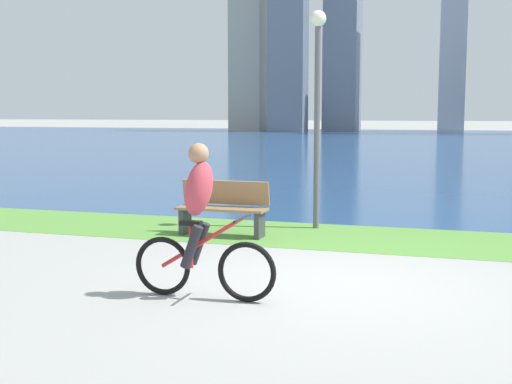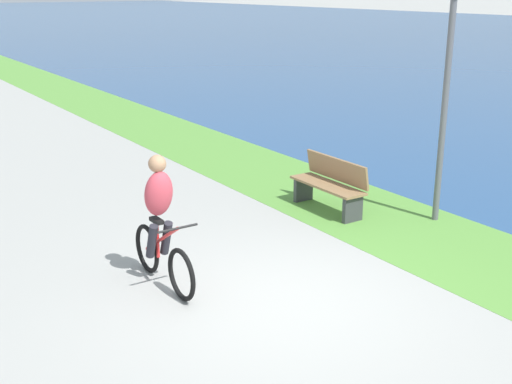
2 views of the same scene
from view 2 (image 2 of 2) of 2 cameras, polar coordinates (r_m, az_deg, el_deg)
name	(u,v)px [view 2 (image 2 of 2)]	position (r m, az deg, el deg)	size (l,w,h in m)	color
ground_plane	(283,302)	(8.02, 2.36, -9.53)	(300.00, 300.00, 0.00)	#9E9E99
grass_strip_bayside	(455,248)	(9.97, 16.85, -4.70)	(120.00, 2.33, 0.01)	#59933D
cyclist_lead	(160,222)	(8.23, -8.29, -2.59)	(1.64, 0.52, 1.69)	black
bench_near_path	(330,185)	(11.07, 6.44, 0.63)	(1.50, 0.47, 0.90)	olive
lamppost_tall	(448,67)	(10.54, 16.34, 10.37)	(0.28, 0.28, 3.73)	#595960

